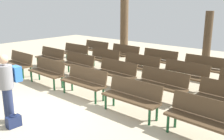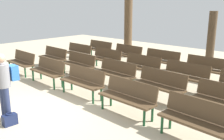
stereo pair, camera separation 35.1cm
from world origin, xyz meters
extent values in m
plane|color=#BCAD8E|center=(0.00, 0.00, 0.00)|extent=(24.13, 24.13, 0.00)
cube|color=#4C3823|center=(-3.78, 1.60, 0.43)|extent=(1.62, 0.51, 0.05)
cube|color=#4C3823|center=(-3.77, 1.80, 0.68)|extent=(1.60, 0.19, 0.40)
cylinder|color=#194C28|center=(-4.49, 1.47, 0.20)|extent=(0.06, 0.06, 0.40)
cylinder|color=#194C28|center=(-3.09, 1.41, 0.20)|extent=(0.06, 0.06, 0.40)
cylinder|color=#194C28|center=(-4.47, 1.79, 0.20)|extent=(0.06, 0.06, 0.40)
cylinder|color=#194C28|center=(-3.08, 1.73, 0.20)|extent=(0.06, 0.06, 0.40)
cube|color=#4C3823|center=(-1.80, 1.53, 0.43)|extent=(1.62, 0.50, 0.05)
cube|color=#4C3823|center=(-1.79, 1.73, 0.68)|extent=(1.60, 0.18, 0.40)
cylinder|color=#194C28|center=(-2.50, 1.39, 0.20)|extent=(0.06, 0.06, 0.40)
cylinder|color=#194C28|center=(-1.10, 1.34, 0.20)|extent=(0.06, 0.06, 0.40)
cylinder|color=#194C28|center=(-2.49, 1.71, 0.20)|extent=(0.06, 0.06, 0.40)
cylinder|color=#194C28|center=(-1.09, 1.66, 0.20)|extent=(0.06, 0.06, 0.40)
cube|color=#4C3823|center=(0.05, 1.54, 0.43)|extent=(1.61, 0.47, 0.05)
cube|color=#4C3823|center=(0.06, 1.74, 0.68)|extent=(1.60, 0.15, 0.40)
cylinder|color=#194C28|center=(-0.65, 1.39, 0.20)|extent=(0.06, 0.06, 0.40)
cylinder|color=#194C28|center=(0.75, 1.37, 0.20)|extent=(0.06, 0.06, 0.40)
cylinder|color=#194C28|center=(-0.64, 1.71, 0.20)|extent=(0.06, 0.06, 0.40)
cylinder|color=#194C28|center=(0.76, 1.69, 0.20)|extent=(0.06, 0.06, 0.40)
cube|color=#4C3823|center=(1.91, 1.42, 0.43)|extent=(1.61, 0.49, 0.05)
cube|color=#4C3823|center=(1.92, 1.62, 0.68)|extent=(1.60, 0.17, 0.40)
cylinder|color=#194C28|center=(1.21, 1.28, 0.20)|extent=(0.06, 0.06, 0.40)
cylinder|color=#194C28|center=(2.61, 1.24, 0.20)|extent=(0.06, 0.06, 0.40)
cylinder|color=#194C28|center=(1.22, 1.60, 0.20)|extent=(0.06, 0.06, 0.40)
cylinder|color=#194C28|center=(2.62, 1.56, 0.20)|extent=(0.06, 0.06, 0.40)
cube|color=#4C3823|center=(3.80, 1.35, 0.43)|extent=(1.62, 0.52, 0.05)
cube|color=#4C3823|center=(3.81, 1.55, 0.68)|extent=(1.60, 0.21, 0.40)
cylinder|color=#194C28|center=(3.10, 1.22, 0.20)|extent=(0.06, 0.06, 0.40)
cylinder|color=#194C28|center=(3.11, 1.54, 0.20)|extent=(0.06, 0.06, 0.40)
cube|color=#4C3823|center=(-3.67, 3.04, 0.43)|extent=(1.62, 0.50, 0.05)
cube|color=#4C3823|center=(-3.66, 3.24, 0.68)|extent=(1.60, 0.19, 0.40)
cylinder|color=#194C28|center=(-4.37, 2.90, 0.20)|extent=(0.06, 0.06, 0.40)
cylinder|color=#194C28|center=(-2.97, 2.85, 0.20)|extent=(0.06, 0.06, 0.40)
cylinder|color=#194C28|center=(-4.36, 3.22, 0.20)|extent=(0.06, 0.06, 0.40)
cylinder|color=#194C28|center=(-2.96, 3.17, 0.20)|extent=(0.06, 0.06, 0.40)
cube|color=#4C3823|center=(-1.81, 2.95, 0.43)|extent=(1.62, 0.51, 0.05)
cube|color=#4C3823|center=(-1.80, 3.15, 0.68)|extent=(1.60, 0.19, 0.40)
cylinder|color=#194C28|center=(-2.52, 2.82, 0.20)|extent=(0.06, 0.06, 0.40)
cylinder|color=#194C28|center=(-1.12, 2.76, 0.20)|extent=(0.06, 0.06, 0.40)
cylinder|color=#194C28|center=(-2.50, 3.14, 0.20)|extent=(0.06, 0.06, 0.40)
cylinder|color=#194C28|center=(-1.11, 3.08, 0.20)|extent=(0.06, 0.06, 0.40)
cube|color=#4C3823|center=(0.14, 2.92, 0.43)|extent=(1.62, 0.51, 0.05)
cube|color=#4C3823|center=(0.14, 3.12, 0.68)|extent=(1.60, 0.20, 0.40)
cylinder|color=#194C28|center=(-0.57, 2.79, 0.20)|extent=(0.06, 0.06, 0.40)
cylinder|color=#194C28|center=(0.83, 2.73, 0.20)|extent=(0.06, 0.06, 0.40)
cylinder|color=#194C28|center=(-0.56, 3.11, 0.20)|extent=(0.06, 0.06, 0.40)
cylinder|color=#194C28|center=(0.84, 3.05, 0.20)|extent=(0.06, 0.06, 0.40)
cube|color=#4C3823|center=(1.96, 2.83, 0.43)|extent=(1.62, 0.53, 0.05)
cube|color=#4C3823|center=(1.97, 3.03, 0.68)|extent=(1.60, 0.22, 0.40)
cylinder|color=#194C28|center=(1.25, 2.71, 0.20)|extent=(0.06, 0.06, 0.40)
cylinder|color=#194C28|center=(2.65, 2.63, 0.20)|extent=(0.06, 0.06, 0.40)
cylinder|color=#194C28|center=(1.27, 3.03, 0.20)|extent=(0.06, 0.06, 0.40)
cylinder|color=#194C28|center=(2.67, 2.95, 0.20)|extent=(0.06, 0.06, 0.40)
cylinder|color=#194C28|center=(3.14, 2.65, 0.20)|extent=(0.06, 0.06, 0.40)
cylinder|color=#194C28|center=(3.16, 2.97, 0.20)|extent=(0.06, 0.06, 0.40)
cube|color=#4C3823|center=(-3.67, 4.43, 0.43)|extent=(1.60, 0.46, 0.05)
cube|color=#4C3823|center=(-3.66, 4.63, 0.68)|extent=(1.60, 0.14, 0.40)
cylinder|color=#194C28|center=(-4.37, 4.28, 0.20)|extent=(0.06, 0.06, 0.40)
cylinder|color=#194C28|center=(-2.97, 4.26, 0.20)|extent=(0.06, 0.06, 0.40)
cylinder|color=#194C28|center=(-4.36, 4.60, 0.20)|extent=(0.06, 0.06, 0.40)
cylinder|color=#194C28|center=(-2.96, 4.58, 0.20)|extent=(0.06, 0.06, 0.40)
cube|color=#4C3823|center=(-1.75, 4.38, 0.43)|extent=(1.62, 0.52, 0.05)
cube|color=#4C3823|center=(-1.74, 4.58, 0.68)|extent=(1.60, 0.20, 0.40)
cylinder|color=#194C28|center=(-2.46, 4.25, 0.20)|extent=(0.06, 0.06, 0.40)
cylinder|color=#194C28|center=(-1.06, 4.19, 0.20)|extent=(0.06, 0.06, 0.40)
cylinder|color=#194C28|center=(-2.44, 4.57, 0.20)|extent=(0.06, 0.06, 0.40)
cylinder|color=#194C28|center=(-1.04, 4.51, 0.20)|extent=(0.06, 0.06, 0.40)
cube|color=#4C3823|center=(0.20, 4.29, 0.43)|extent=(1.62, 0.52, 0.05)
cube|color=#4C3823|center=(0.21, 4.49, 0.68)|extent=(1.60, 0.20, 0.40)
cylinder|color=#194C28|center=(-0.51, 4.16, 0.20)|extent=(0.06, 0.06, 0.40)
cylinder|color=#194C28|center=(0.89, 4.10, 0.20)|extent=(0.06, 0.06, 0.40)
cylinder|color=#194C28|center=(-0.49, 4.48, 0.20)|extent=(0.06, 0.06, 0.40)
cylinder|color=#194C28|center=(0.90, 4.42, 0.20)|extent=(0.06, 0.06, 0.40)
cube|color=#4C3823|center=(2.02, 4.25, 0.43)|extent=(1.62, 0.53, 0.05)
cube|color=#4C3823|center=(2.03, 4.45, 0.68)|extent=(1.60, 0.21, 0.40)
cylinder|color=#194C28|center=(1.31, 4.13, 0.20)|extent=(0.06, 0.06, 0.40)
cylinder|color=#194C28|center=(2.71, 4.05, 0.20)|extent=(0.06, 0.06, 0.40)
cylinder|color=#194C28|center=(1.33, 4.45, 0.20)|extent=(0.06, 0.06, 0.40)
cylinder|color=#194C28|center=(2.73, 4.37, 0.20)|extent=(0.06, 0.06, 0.40)
cylinder|color=#194C28|center=(3.20, 4.03, 0.20)|extent=(0.06, 0.06, 0.40)
cylinder|color=#194C28|center=(3.22, 4.35, 0.20)|extent=(0.06, 0.06, 0.40)
cube|color=#4C3823|center=(-3.64, 5.82, 0.43)|extent=(1.62, 0.51, 0.05)
cube|color=#4C3823|center=(-3.63, 6.02, 0.68)|extent=(1.60, 0.19, 0.40)
cylinder|color=#194C28|center=(-4.35, 5.69, 0.20)|extent=(0.06, 0.06, 0.40)
cylinder|color=#194C28|center=(-2.95, 5.63, 0.20)|extent=(0.06, 0.06, 0.40)
cylinder|color=#194C28|center=(-4.33, 6.01, 0.20)|extent=(0.06, 0.06, 0.40)
cylinder|color=#194C28|center=(-2.93, 5.95, 0.20)|extent=(0.06, 0.06, 0.40)
cube|color=#4C3823|center=(-1.72, 5.76, 0.43)|extent=(1.62, 0.53, 0.05)
cube|color=#4C3823|center=(-1.71, 5.96, 0.68)|extent=(1.60, 0.21, 0.40)
cylinder|color=#194C28|center=(-2.42, 5.64, 0.20)|extent=(0.06, 0.06, 0.40)
cylinder|color=#194C28|center=(-1.03, 5.57, 0.20)|extent=(0.06, 0.06, 0.40)
cylinder|color=#194C28|center=(-2.41, 5.96, 0.20)|extent=(0.06, 0.06, 0.40)
cylinder|color=#194C28|center=(-1.01, 5.89, 0.20)|extent=(0.06, 0.06, 0.40)
cube|color=#4C3823|center=(0.18, 5.72, 0.43)|extent=(1.60, 0.46, 0.05)
cube|color=#4C3823|center=(0.18, 5.92, 0.68)|extent=(1.60, 0.14, 0.40)
cylinder|color=#194C28|center=(-0.53, 5.57, 0.20)|extent=(0.06, 0.06, 0.40)
cylinder|color=#194C28|center=(0.87, 5.56, 0.20)|extent=(0.06, 0.06, 0.40)
cylinder|color=#194C28|center=(-0.52, 5.89, 0.20)|extent=(0.06, 0.06, 0.40)
cylinder|color=#194C28|center=(0.88, 5.88, 0.20)|extent=(0.06, 0.06, 0.40)
cube|color=#4C3823|center=(2.13, 5.63, 0.43)|extent=(1.61, 0.48, 0.05)
cube|color=#4C3823|center=(2.14, 5.83, 0.68)|extent=(1.60, 0.16, 0.40)
cylinder|color=#194C28|center=(1.43, 5.48, 0.20)|extent=(0.06, 0.06, 0.40)
cylinder|color=#194C28|center=(2.83, 5.45, 0.20)|extent=(0.06, 0.06, 0.40)
cylinder|color=#194C28|center=(1.44, 5.80, 0.20)|extent=(0.06, 0.06, 0.40)
cylinder|color=#194C28|center=(2.84, 5.77, 0.20)|extent=(0.06, 0.06, 0.40)
cylinder|color=brown|center=(-2.72, 7.14, 1.57)|extent=(0.42, 0.42, 3.13)
cylinder|color=#4C3A28|center=(1.58, 7.36, 1.23)|extent=(0.33, 0.33, 2.47)
cylinder|color=navy|center=(0.04, -0.78, 0.42)|extent=(0.16, 0.16, 0.85)
cylinder|color=navy|center=(-0.12, -0.77, 0.42)|extent=(0.16, 0.16, 0.85)
cylinder|color=gray|center=(-0.04, -0.78, 1.12)|extent=(0.35, 0.35, 0.55)
sphere|color=tan|center=(-0.04, -0.78, 1.54)|extent=(0.22, 0.22, 0.22)
cube|color=blue|center=(-0.03, -0.52, 1.15)|extent=(0.28, 0.19, 0.36)
cube|color=#192347|center=(0.27, -0.85, 0.13)|extent=(0.19, 0.33, 0.26)
torus|color=#192347|center=(0.27, -0.85, 0.28)|extent=(0.16, 0.16, 0.02)
camera|label=1|loc=(5.47, -3.46, 2.76)|focal=40.81mm
camera|label=2|loc=(5.73, -3.23, 2.76)|focal=40.81mm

